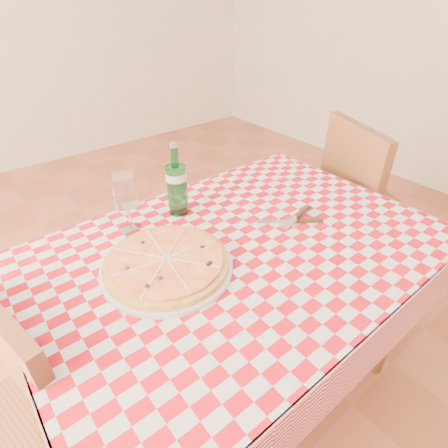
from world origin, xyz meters
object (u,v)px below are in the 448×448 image
(water_bottle, at_px, (176,180))
(chair_near, at_px, (362,204))
(chair_far, at_px, (5,427))
(pizza_plate, at_px, (167,262))
(dining_table, at_px, (240,269))
(wine_glass, at_px, (127,204))

(water_bottle, bearing_deg, chair_near, -13.08)
(chair_far, height_order, pizza_plate, chair_far)
(chair_far, xyz_separation_m, pizza_plate, (0.51, -0.01, 0.29))
(chair_near, xyz_separation_m, chair_far, (-1.63, -0.02, -0.06))
(pizza_plate, bearing_deg, dining_table, -12.36)
(water_bottle, bearing_deg, wine_glass, 177.22)
(chair_far, height_order, water_bottle, water_bottle)
(pizza_plate, xyz_separation_m, wine_glass, (0.01, 0.25, 0.07))
(chair_far, distance_m, water_bottle, 0.85)
(chair_near, bearing_deg, water_bottle, -170.21)
(wine_glass, bearing_deg, dining_table, -53.27)
(chair_near, height_order, water_bottle, water_bottle)
(dining_table, bearing_deg, water_bottle, 97.89)
(chair_far, relative_size, pizza_plate, 2.23)
(chair_near, relative_size, chair_far, 1.12)
(chair_far, xyz_separation_m, water_bottle, (0.71, 0.23, 0.40))
(water_bottle, bearing_deg, pizza_plate, -129.02)
(pizza_plate, relative_size, water_bottle, 1.46)
(chair_near, relative_size, water_bottle, 3.65)
(dining_table, xyz_separation_m, water_bottle, (-0.04, 0.30, 0.23))
(wine_glass, bearing_deg, chair_far, -155.35)
(dining_table, bearing_deg, chair_far, 175.07)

